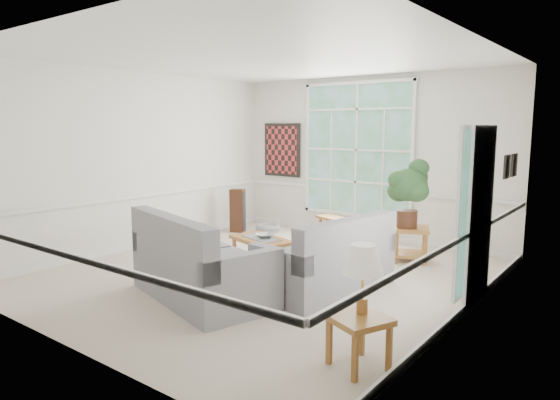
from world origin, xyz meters
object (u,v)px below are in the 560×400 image
object	(u,v)px
loveseat_right	(325,253)
side_table	(359,342)
coffee_table	(261,250)
loveseat_front	(202,256)
end_table	(410,244)

from	to	relation	value
loveseat_right	side_table	size ratio (longest dim) A/B	3.86
coffee_table	side_table	world-z (taller)	side_table
loveseat_front	end_table	world-z (taller)	loveseat_front
loveseat_right	coffee_table	xyz separation A→B (m)	(-1.47, 0.50, -0.29)
side_table	loveseat_right	bearing A→B (deg)	130.25
loveseat_right	side_table	bearing A→B (deg)	-41.86
loveseat_right	loveseat_front	world-z (taller)	loveseat_front
end_table	side_table	distance (m)	3.73
end_table	side_table	xyz separation A→B (m)	(1.04, -3.59, -0.04)
loveseat_right	side_table	distance (m)	2.12
loveseat_right	end_table	distance (m)	2.01
coffee_table	side_table	size ratio (longest dim) A/B	2.21
loveseat_front	side_table	size ratio (longest dim) A/B	4.19
loveseat_front	end_table	distance (m)	3.43
loveseat_front	coffee_table	xyz separation A→B (m)	(-0.46, 1.67, -0.34)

